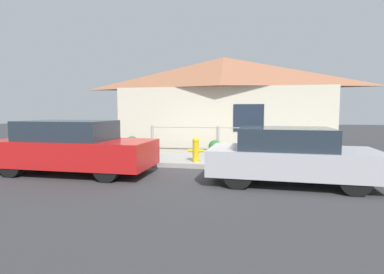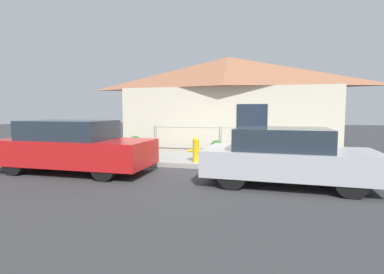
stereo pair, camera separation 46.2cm
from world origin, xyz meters
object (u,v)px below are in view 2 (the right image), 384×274
fire_hydrant (196,149)px  car_right (286,156)px  potted_plant_near_hydrant (217,147)px  potted_plant_corner (280,149)px  car_left (73,146)px  potted_plant_by_fence (135,144)px

fire_hydrant → car_right: bearing=-33.4°
fire_hydrant → potted_plant_near_hydrant: size_ratio=1.37×
potted_plant_near_hydrant → potted_plant_corner: (2.05, -0.15, 0.03)m
car_left → potted_plant_corner: (5.53, 2.69, -0.22)m
fire_hydrant → potted_plant_by_fence: bearing=152.6°
potted_plant_near_hydrant → potted_plant_by_fence: bearing=176.7°
potted_plant_by_fence → car_right: bearing=-30.5°
fire_hydrant → potted_plant_near_hydrant: (0.43, 1.18, -0.08)m
car_right → potted_plant_corner: bearing=92.6°
potted_plant_by_fence → fire_hydrant: bearing=-27.4°
car_right → potted_plant_corner: 2.70m
fire_hydrant → potted_plant_near_hydrant: fire_hydrant is taller
fire_hydrant → potted_plant_by_fence: size_ratio=1.22×
car_right → fire_hydrant: 3.01m
car_left → potted_plant_corner: size_ratio=6.79×
potted_plant_near_hydrant → fire_hydrant: bearing=-110.1°
fire_hydrant → potted_plant_by_fence: 2.95m
car_right → potted_plant_near_hydrant: bearing=128.3°
car_left → potted_plant_near_hydrant: 4.50m
potted_plant_by_fence → potted_plant_corner: 5.11m
potted_plant_near_hydrant → car_left: bearing=-140.8°
potted_plant_by_fence → car_left: bearing=-98.2°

